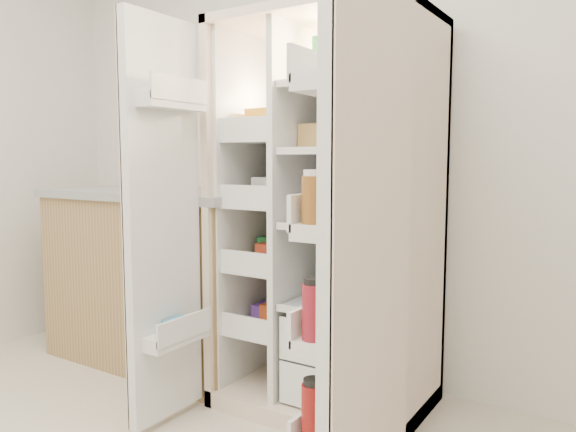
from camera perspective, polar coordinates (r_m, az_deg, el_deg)
The scene contains 5 objects.
wall_back at distance 2.95m, azimuth 5.65°, elevation 9.51°, with size 4.00×0.02×2.70m, color silver.
refrigerator at distance 2.60m, azimuth 4.96°, elevation -3.38°, with size 0.92×0.70×1.80m.
freezer_door at distance 2.40m, azimuth -12.89°, elevation -0.73°, with size 0.15×0.40×1.72m.
fridge_door at distance 1.76m, azimuth 7.86°, elevation -3.86°, with size 0.17×0.58×1.72m.
kitchen_counter at distance 3.26m, azimuth -12.72°, elevation -6.03°, with size 1.37×0.73×0.99m.
Camera 1 is at (1.34, -0.61, 1.16)m, focal length 34.00 mm.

